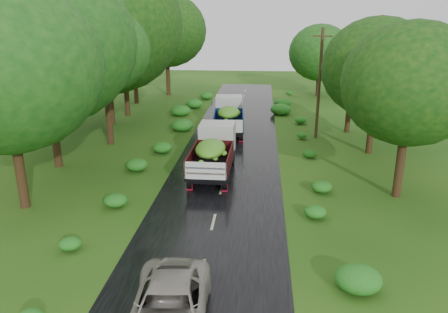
# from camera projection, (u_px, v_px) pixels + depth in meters

# --- Properties ---
(ground) EXTENTS (120.00, 120.00, 0.00)m
(ground) POSITION_uv_depth(u_px,v_px,m) (202.00, 271.00, 16.04)
(ground) COLOR #15410D
(ground) RESTS_ON ground
(road) EXTENTS (6.50, 80.00, 0.02)m
(road) POSITION_uv_depth(u_px,v_px,m) (216.00, 212.00, 20.77)
(road) COLOR black
(road) RESTS_ON ground
(road_lines) EXTENTS (0.12, 69.60, 0.00)m
(road_lines) POSITION_uv_depth(u_px,v_px,m) (218.00, 204.00, 21.72)
(road_lines) COLOR #BFB78C
(road_lines) RESTS_ON road
(truck_near) EXTENTS (2.30, 6.24, 2.61)m
(truck_near) POSITION_uv_depth(u_px,v_px,m) (214.00, 150.00, 25.44)
(truck_near) COLOR black
(truck_near) RESTS_ON ground
(truck_far) EXTENTS (2.58, 6.32, 2.60)m
(truck_far) POSITION_uv_depth(u_px,v_px,m) (229.00, 115.00, 34.33)
(truck_far) COLOR black
(truck_far) RESTS_ON ground
(car) EXTENTS (2.70, 5.18, 1.39)m
(car) POSITION_uv_depth(u_px,v_px,m) (169.00, 309.00, 12.89)
(car) COLOR #A49C92
(car) RESTS_ON road
(utility_pole) EXTENTS (1.42, 0.28, 8.12)m
(utility_pole) POSITION_uv_depth(u_px,v_px,m) (319.00, 83.00, 32.03)
(utility_pole) COLOR #382616
(utility_pole) RESTS_ON ground
(trees_left) EXTENTS (6.61, 35.55, 10.61)m
(trees_left) POSITION_uv_depth(u_px,v_px,m) (107.00, 37.00, 33.90)
(trees_left) COLOR black
(trees_left) RESTS_ON ground
(trees_right) EXTENTS (4.73, 33.02, 7.47)m
(trees_right) POSITION_uv_depth(u_px,v_px,m) (355.00, 65.00, 32.92)
(trees_right) COLOR black
(trees_right) RESTS_ON ground
(shrubs) EXTENTS (11.90, 44.00, 0.70)m
(shrubs) POSITION_uv_depth(u_px,v_px,m) (230.00, 150.00, 29.19)
(shrubs) COLOR #1F6417
(shrubs) RESTS_ON ground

